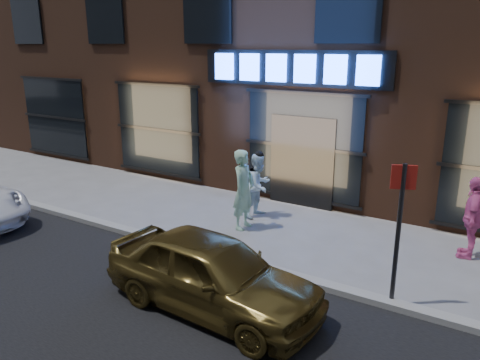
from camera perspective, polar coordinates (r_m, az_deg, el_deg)
The scene contains 8 objects.
ground at distance 9.60m, azimuth -2.59°, elevation -9.61°, with size 90.00×90.00×0.00m, color slate.
curb at distance 9.57m, azimuth -2.60°, elevation -9.29°, with size 60.00×0.25×0.12m, color gray.
storefront_building at distance 15.91m, azimuth 14.56°, elevation 19.20°, with size 30.20×8.28×10.30m.
man_bowtie at distance 10.83m, azimuth 0.45°, elevation -1.19°, with size 0.69×0.45×1.88m, color #A1D3BF.
man_cap at distance 11.65m, azimuth 2.30°, elevation -0.64°, with size 0.78×0.61×1.61m, color white.
passerby at distance 10.47m, azimuth 26.48°, elevation -4.11°, with size 0.99×0.41×1.69m, color #E45DA2.
gold_sedan at distance 7.68m, azimuth -3.44°, elevation -11.25°, with size 1.51×3.75×1.28m, color brown.
sign_post at distance 7.85m, azimuth 18.83°, elevation -4.91°, with size 0.37×0.18×2.42m.
Camera 1 is at (4.91, -7.12, 4.17)m, focal length 35.00 mm.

